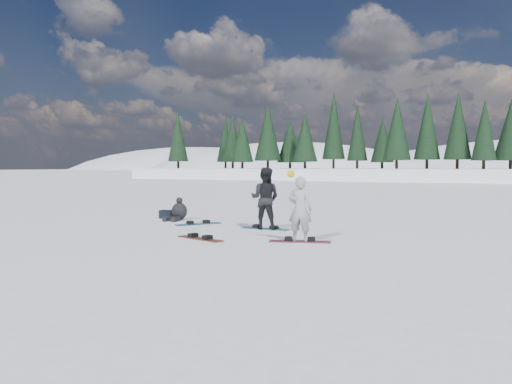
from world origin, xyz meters
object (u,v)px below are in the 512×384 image
gear_bag (166,214)px  snowboard_loose_b (200,239)px  snowboarder_man (265,198)px  snowboard_loose_a (198,224)px  snowboarder_woman (300,209)px  seated_rider (179,211)px

gear_bag → snowboard_loose_b: (3.80, -3.77, -0.14)m
snowboarder_man → gear_bag: (-4.44, 1.21, -0.77)m
snowboard_loose_a → snowboard_loose_b: same height
gear_bag → snowboard_loose_a: gear_bag is taller
snowboarder_woman → gear_bag: (-6.27, 3.10, -0.68)m
seated_rider → gear_bag: seated_rider is taller
gear_bag → snowboard_loose_b: bearing=-44.7°
snowboarder_woman → snowboard_loose_b: 2.68m
snowboard_loose_b → gear_bag: bearing=152.8°
snowboarder_woman → seated_rider: snowboarder_woman is taller
snowboarder_woman → snowboarder_man: 2.64m
snowboarder_woman → seated_rider: bearing=-33.3°
snowboarder_woman → snowboard_loose_a: (-4.26, 2.05, -0.81)m
snowboarder_man → snowboard_loose_a: (-2.43, 0.16, -0.90)m
snowboard_loose_b → snowboarder_man: bearing=93.5°
snowboard_loose_b → snowboarder_woman: bearing=32.6°
snowboard_loose_b → seated_rider: bearing=148.9°
gear_bag → snowboarder_man: bearing=-15.2°
snowboarder_man → gear_bag: 4.67m
seated_rider → gear_bag: 0.76m
seated_rider → gear_bag: (-0.70, 0.25, -0.15)m
snowboard_loose_a → snowboard_loose_b: (1.79, -2.72, 0.00)m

